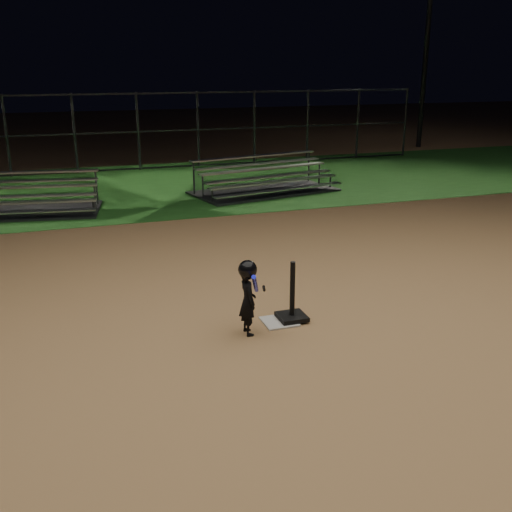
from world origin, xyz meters
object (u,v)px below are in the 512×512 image
Objects in this scene: home_plate at (279,322)px; bleacher_left at (18,206)px; batting_tee at (292,308)px; bleacher_right at (265,186)px; light_pole_right at (429,22)px; child_batter at (248,295)px.

bleacher_left reaches higher than home_plate.
bleacher_right is (2.51, 8.19, 0.02)m from batting_tee.
light_pole_right is at bearing 24.06° from bleacher_right.
home_plate is at bearing -176.82° from batting_tee.
bleacher_right is (3.20, 8.39, -0.34)m from child_batter.
child_batter is at bearing -59.51° from bleacher_left.
child_batter is (-0.70, -0.20, 0.36)m from batting_tee.
bleacher_right is 0.50× the size of light_pole_right.
child_batter is 8.57m from bleacher_left.
light_pole_right reaches higher than child_batter.
bleacher_left is at bearing -155.37° from light_pole_right.
home_plate is 0.05× the size of light_pole_right.
light_pole_right is (9.31, 6.74, 4.75)m from bleacher_right.
home_plate is 19.79m from light_pole_right.
light_pole_right reaches higher than home_plate.
home_plate is 0.76m from child_batter.
bleacher_left is (-3.09, 7.98, -0.35)m from child_batter.
child_batter is at bearing -129.58° from light_pole_right.
child_batter is 20.13m from light_pole_right.
bleacher_left is 6.31m from bleacher_right.
home_plate is at bearing -70.90° from child_batter.
child_batter is (-0.51, -0.19, 0.53)m from home_plate.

